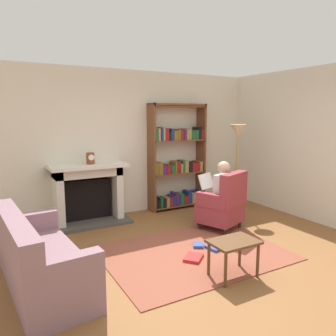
# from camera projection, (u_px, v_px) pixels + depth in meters

# --- Properties ---
(ground) EXTENTS (14.00, 14.00, 0.00)m
(ground) POSITION_uv_depth(u_px,v_px,m) (206.00, 262.00, 4.19)
(ground) COLOR brown
(back_wall) EXTENTS (5.60, 0.10, 2.70)m
(back_wall) POSITION_uv_depth(u_px,v_px,m) (129.00, 143.00, 6.17)
(back_wall) COLOR silver
(back_wall) RESTS_ON ground
(side_wall_right) EXTENTS (0.10, 5.20, 2.70)m
(side_wall_right) POSITION_uv_depth(u_px,v_px,m) (281.00, 142.00, 6.32)
(side_wall_right) COLOR silver
(side_wall_right) RESTS_ON ground
(area_rug) EXTENTS (2.40, 1.80, 0.01)m
(area_rug) POSITION_uv_depth(u_px,v_px,m) (193.00, 253.00, 4.45)
(area_rug) COLOR brown
(area_rug) RESTS_ON ground
(fireplace) EXTENTS (1.33, 0.64, 1.05)m
(fireplace) POSITION_uv_depth(u_px,v_px,m) (88.00, 191.00, 5.66)
(fireplace) COLOR #4C4742
(fireplace) RESTS_ON ground
(mantel_clock) EXTENTS (0.14, 0.14, 0.19)m
(mantel_clock) POSITION_uv_depth(u_px,v_px,m) (90.00, 158.00, 5.49)
(mantel_clock) COLOR brown
(mantel_clock) RESTS_ON fireplace
(bookshelf) EXTENTS (1.19, 0.32, 2.10)m
(bookshelf) POSITION_uv_depth(u_px,v_px,m) (177.00, 160.00, 6.50)
(bookshelf) COLOR brown
(bookshelf) RESTS_ON ground
(armchair_reading) EXTENTS (0.83, 0.81, 0.97)m
(armchair_reading) POSITION_uv_depth(u_px,v_px,m) (224.00, 204.00, 5.33)
(armchair_reading) COLOR #331E14
(armchair_reading) RESTS_ON ground
(seated_reader) EXTENTS (0.50, 0.59, 1.14)m
(seated_reader) POSITION_uv_depth(u_px,v_px,m) (218.00, 192.00, 5.37)
(seated_reader) COLOR silver
(seated_reader) RESTS_ON ground
(sofa_floral) EXTENTS (0.87, 1.76, 0.85)m
(sofa_floral) POSITION_uv_depth(u_px,v_px,m) (39.00, 261.00, 3.49)
(sofa_floral) COLOR gray
(sofa_floral) RESTS_ON ground
(side_table) EXTENTS (0.56, 0.39, 0.44)m
(side_table) POSITION_uv_depth(u_px,v_px,m) (234.00, 246.00, 3.75)
(side_table) COLOR brown
(side_table) RESTS_ON ground
(scattered_books) EXTENTS (0.71, 0.60, 0.04)m
(scattered_books) POSITION_uv_depth(u_px,v_px,m) (201.00, 252.00, 4.42)
(scattered_books) COLOR #334CA5
(scattered_books) RESTS_ON area_rug
(floor_lamp) EXTENTS (0.32, 0.32, 1.70)m
(floor_lamp) POSITION_uv_depth(u_px,v_px,m) (238.00, 138.00, 6.15)
(floor_lamp) COLOR #B7933F
(floor_lamp) RESTS_ON ground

